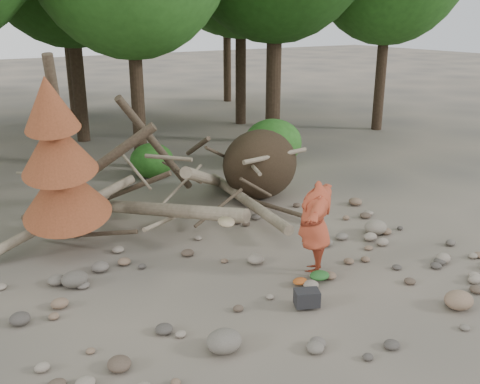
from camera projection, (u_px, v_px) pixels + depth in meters
ground at (274, 280)px, 10.66m from camera, size 120.00×120.00×0.00m
deadfall_pile at (244, 169)px, 14.78m from camera, size 8.55×5.24×3.30m
dead_conifer at (59, 162)px, 11.11m from camera, size 2.06×2.16×4.35m
bush_mid at (152, 161)px, 17.13m from camera, size 1.40×1.40×1.12m
bush_right at (273, 142)px, 18.55m from camera, size 2.00×2.00×1.60m
frisbee_thrower at (315, 227)px, 10.60m from camera, size 3.38×2.03×1.91m
backpack at (307, 301)px, 9.60m from camera, size 0.52×0.45×0.29m
cloth_green at (319, 278)px, 10.59m from camera, size 0.41×0.34×0.15m
cloth_orange at (300, 283)px, 10.41m from camera, size 0.30×0.25×0.11m
boulder_front_left at (224, 341)px, 8.38m from camera, size 0.58×0.52×0.35m
boulder_front_right at (459, 300)px, 9.60m from camera, size 0.54×0.48×0.32m
boulder_mid_right at (376, 227)px, 12.84m from camera, size 0.56×0.51×0.34m
boulder_mid_left at (75, 279)px, 10.37m from camera, size 0.51×0.46×0.31m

